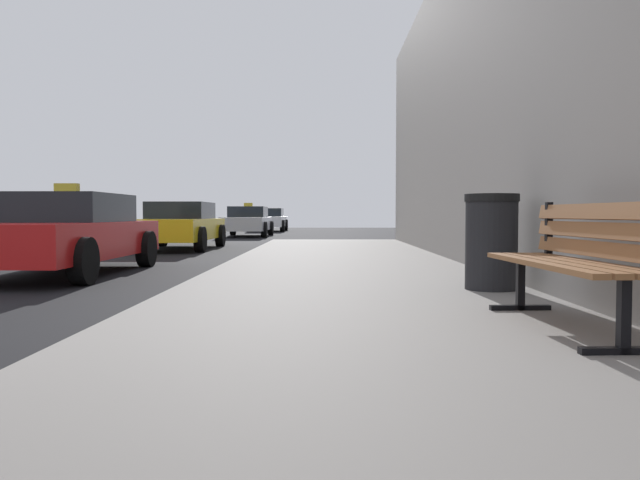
% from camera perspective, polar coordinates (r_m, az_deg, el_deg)
% --- Properties ---
extents(sidewalk, '(4.00, 32.00, 0.15)m').
position_cam_1_polar(sidewalk, '(3.47, 6.34, -12.04)').
color(sidewalk, gray).
rests_on(sidewalk, ground_plane).
extents(bench, '(0.58, 1.87, 0.89)m').
position_cam_1_polar(bench, '(4.62, 22.63, -1.21)').
color(bench, brown).
rests_on(bench, sidewalk).
extents(trash_bin, '(0.57, 0.57, 1.00)m').
position_cam_1_polar(trash_bin, '(6.71, 15.58, -0.13)').
color(trash_bin, black).
rests_on(trash_bin, sidewalk).
extents(car_red, '(2.02, 4.50, 1.43)m').
position_cam_1_polar(car_red, '(10.43, -22.70, 0.61)').
color(car_red, red).
rests_on(car_red, ground_plane).
extents(car_yellow, '(1.93, 4.49, 1.27)m').
position_cam_1_polar(car_yellow, '(17.07, -12.85, 1.35)').
color(car_yellow, yellow).
rests_on(car_yellow, ground_plane).
extents(car_silver, '(1.92, 4.58, 1.43)m').
position_cam_1_polar(car_silver, '(26.44, -6.70, 1.75)').
color(car_silver, '#B7B7BF').
rests_on(car_silver, ground_plane).
extents(car_white, '(2.00, 4.38, 1.27)m').
position_cam_1_polar(car_white, '(34.42, -4.82, 1.90)').
color(car_white, white).
rests_on(car_white, ground_plane).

